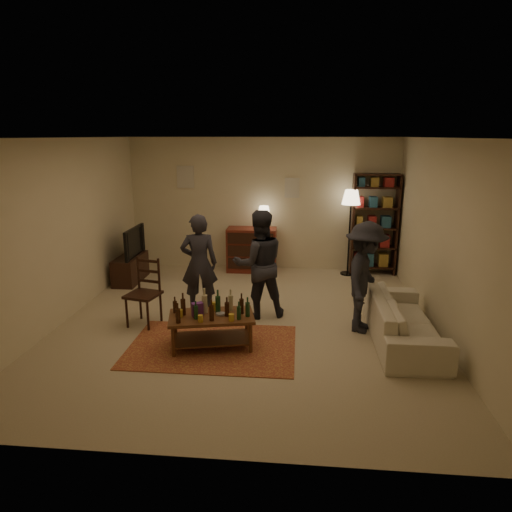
# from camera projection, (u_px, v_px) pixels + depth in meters

# --- Properties ---
(floor) EXTENTS (6.00, 6.00, 0.00)m
(floor) POSITION_uv_depth(u_px,v_px,m) (246.00, 323.00, 6.87)
(floor) COLOR #C6B793
(floor) RESTS_ON ground
(room_shell) EXTENTS (6.00, 6.00, 6.00)m
(room_shell) POSITION_uv_depth(u_px,v_px,m) (231.00, 182.00, 9.33)
(room_shell) COLOR beige
(room_shell) RESTS_ON ground
(rug) EXTENTS (2.20, 1.50, 0.01)m
(rug) POSITION_uv_depth(u_px,v_px,m) (212.00, 346.00, 6.08)
(rug) COLOR maroon
(rug) RESTS_ON ground
(coffee_table) EXTENTS (1.20, 0.82, 0.79)m
(coffee_table) POSITION_uv_depth(u_px,v_px,m) (211.00, 319.00, 5.98)
(coffee_table) COLOR brown
(coffee_table) RESTS_ON ground
(dining_chair) EXTENTS (0.53, 0.53, 1.01)m
(dining_chair) POSITION_uv_depth(u_px,v_px,m) (145.00, 289.00, 6.72)
(dining_chair) COLOR black
(dining_chair) RESTS_ON ground
(tv_stand) EXTENTS (0.40, 1.00, 1.06)m
(tv_stand) POSITION_uv_depth(u_px,v_px,m) (130.00, 262.00, 8.73)
(tv_stand) COLOR black
(tv_stand) RESTS_ON ground
(dresser) EXTENTS (1.00, 0.50, 1.36)m
(dresser) POSITION_uv_depth(u_px,v_px,m) (252.00, 249.00, 9.37)
(dresser) COLOR maroon
(dresser) RESTS_ON ground
(bookshelf) EXTENTS (0.90, 0.34, 2.02)m
(bookshelf) POSITION_uv_depth(u_px,v_px,m) (374.00, 223.00, 9.07)
(bookshelf) COLOR black
(bookshelf) RESTS_ON ground
(floor_lamp) EXTENTS (0.36, 0.36, 1.71)m
(floor_lamp) POSITION_uv_depth(u_px,v_px,m) (351.00, 203.00, 8.88)
(floor_lamp) COLOR black
(floor_lamp) RESTS_ON ground
(sofa) EXTENTS (0.81, 2.08, 0.61)m
(sofa) POSITION_uv_depth(u_px,v_px,m) (403.00, 320.00, 6.20)
(sofa) COLOR beige
(sofa) RESTS_ON ground
(person_left) EXTENTS (0.63, 0.47, 1.57)m
(person_left) POSITION_uv_depth(u_px,v_px,m) (199.00, 263.00, 7.15)
(person_left) COLOR #25252C
(person_left) RESTS_ON ground
(person_right) EXTENTS (0.96, 0.85, 1.67)m
(person_right) POSITION_uv_depth(u_px,v_px,m) (259.00, 264.00, 6.94)
(person_right) COLOR #292A31
(person_right) RESTS_ON ground
(person_by_sofa) EXTENTS (0.87, 1.16, 1.59)m
(person_by_sofa) POSITION_uv_depth(u_px,v_px,m) (365.00, 278.00, 6.41)
(person_by_sofa) COLOR #212228
(person_by_sofa) RESTS_ON ground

